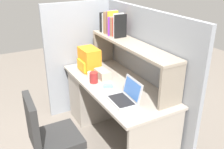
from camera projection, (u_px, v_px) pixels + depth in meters
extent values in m
plane|color=slate|center=(115.00, 135.00, 3.21)|extent=(8.00, 8.00, 0.00)
cube|color=#AAA093|center=(116.00, 84.00, 2.92)|extent=(1.60, 0.70, 0.03)
cube|color=#9D9388|center=(96.00, 93.00, 3.51)|extent=(0.40, 0.64, 0.70)
cube|color=#9D9388|center=(155.00, 149.00, 2.44)|extent=(0.03, 0.64, 0.70)
cube|color=gray|center=(143.00, 73.00, 3.07)|extent=(1.84, 0.05, 1.55)
cube|color=gray|center=(83.00, 58.00, 3.56)|extent=(0.05, 1.06, 1.55)
cube|color=gray|center=(103.00, 47.00, 3.48)|extent=(0.03, 0.28, 0.42)
cube|color=gray|center=(172.00, 87.00, 2.36)|extent=(0.03, 0.28, 0.42)
cube|color=gray|center=(132.00, 44.00, 2.83)|extent=(1.44, 0.28, 0.03)
cube|color=black|center=(106.00, 22.00, 3.25)|extent=(0.03, 0.17, 0.25)
cube|color=white|center=(108.00, 23.00, 3.22)|extent=(0.04, 0.17, 0.24)
cube|color=olive|center=(110.00, 22.00, 3.18)|extent=(0.04, 0.18, 0.27)
cube|color=purple|center=(112.00, 22.00, 3.14)|extent=(0.02, 0.13, 0.29)
cube|color=yellow|center=(113.00, 23.00, 3.11)|extent=(0.04, 0.13, 0.29)
cube|color=purple|center=(114.00, 26.00, 3.09)|extent=(0.02, 0.17, 0.23)
cube|color=olive|center=(116.00, 26.00, 3.07)|extent=(0.03, 0.17, 0.23)
cube|color=red|center=(118.00, 27.00, 3.04)|extent=(0.03, 0.14, 0.23)
cube|color=white|center=(119.00, 25.00, 2.99)|extent=(0.02, 0.13, 0.28)
cube|color=black|center=(120.00, 26.00, 2.97)|extent=(0.02, 0.16, 0.28)
cube|color=#B7BABF|center=(122.00, 101.00, 2.52)|extent=(0.32, 0.24, 0.02)
cube|color=black|center=(121.00, 100.00, 2.52)|extent=(0.28, 0.19, 0.00)
cube|color=#B7BABF|center=(133.00, 89.00, 2.53)|extent=(0.31, 0.07, 0.20)
cube|color=#3F72CC|center=(132.00, 89.00, 2.52)|extent=(0.27, 0.05, 0.16)
cube|color=orange|center=(89.00, 59.00, 3.22)|extent=(0.30, 0.20, 0.29)
cube|color=#FFA123|center=(82.00, 66.00, 3.20)|extent=(0.22, 0.04, 0.13)
cube|color=#7299C6|center=(108.00, 86.00, 2.81)|extent=(0.10, 0.12, 0.03)
cylinder|color=white|center=(91.00, 75.00, 3.02)|extent=(0.08, 0.08, 0.08)
cube|color=#BFB299|center=(102.00, 74.00, 3.03)|extent=(0.22, 0.12, 0.10)
cylinder|color=maroon|center=(94.00, 77.00, 2.91)|extent=(0.10, 0.10, 0.13)
cube|color=#2D2D2D|center=(57.00, 139.00, 2.43)|extent=(0.44, 0.44, 0.08)
cube|color=#2D2D2D|center=(32.00, 122.00, 2.24)|extent=(0.40, 0.08, 0.44)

